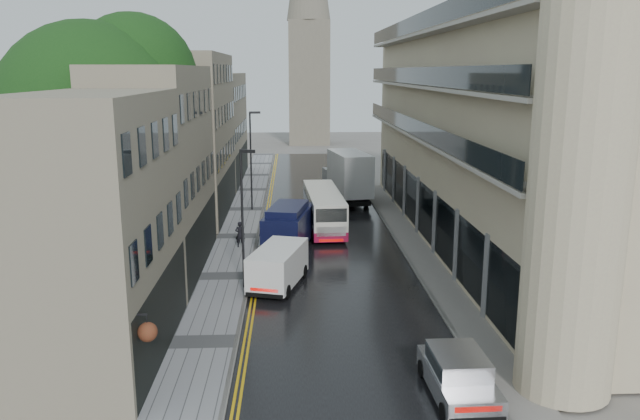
{
  "coord_description": "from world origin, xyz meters",
  "views": [
    {
      "loc": [
        -2.25,
        -12.82,
        10.87
      ],
      "look_at": [
        -0.81,
        18.0,
        3.95
      ],
      "focal_mm": 35.0,
      "sensor_mm": 36.0,
      "label": 1
    }
  ],
  "objects_px": {
    "tree_near": "(94,148)",
    "lamp_post_near": "(242,220)",
    "tree_far": "(154,136)",
    "pedestrian": "(240,234)",
    "silver_hatchback": "(445,398)",
    "lamp_post_far": "(251,162)",
    "cream_bus": "(313,219)",
    "white_lorry": "(340,181)",
    "navy_van": "(265,233)",
    "white_van": "(251,275)"
  },
  "relations": [
    {
      "from": "tree_far",
      "to": "pedestrian",
      "type": "relative_size",
      "value": 7.63
    },
    {
      "from": "cream_bus",
      "to": "white_lorry",
      "type": "xyz_separation_m",
      "value": [
        2.53,
        9.51,
        0.84
      ]
    },
    {
      "from": "tree_far",
      "to": "white_lorry",
      "type": "bearing_deg",
      "value": 14.73
    },
    {
      "from": "silver_hatchback",
      "to": "pedestrian",
      "type": "distance_m",
      "value": 21.54
    },
    {
      "from": "tree_far",
      "to": "white_van",
      "type": "relative_size",
      "value": 2.68
    },
    {
      "from": "pedestrian",
      "to": "lamp_post_near",
      "type": "bearing_deg",
      "value": 101.94
    },
    {
      "from": "tree_near",
      "to": "lamp_post_far",
      "type": "height_order",
      "value": "tree_near"
    },
    {
      "from": "cream_bus",
      "to": "white_lorry",
      "type": "relative_size",
      "value": 1.17
    },
    {
      "from": "tree_far",
      "to": "pedestrian",
      "type": "bearing_deg",
      "value": -50.77
    },
    {
      "from": "cream_bus",
      "to": "pedestrian",
      "type": "bearing_deg",
      "value": -155.55
    },
    {
      "from": "tree_far",
      "to": "lamp_post_near",
      "type": "distance_m",
      "value": 17.53
    },
    {
      "from": "tree_far",
      "to": "lamp_post_near",
      "type": "xyz_separation_m",
      "value": [
        7.5,
        -15.63,
        -2.61
      ]
    },
    {
      "from": "cream_bus",
      "to": "silver_hatchback",
      "type": "distance_m",
      "value": 22.64
    },
    {
      "from": "cream_bus",
      "to": "lamp_post_near",
      "type": "relative_size",
      "value": 1.37
    },
    {
      "from": "cream_bus",
      "to": "lamp_post_far",
      "type": "distance_m",
      "value": 9.91
    },
    {
      "from": "pedestrian",
      "to": "lamp_post_near",
      "type": "distance_m",
      "value": 7.9
    },
    {
      "from": "cream_bus",
      "to": "lamp_post_far",
      "type": "xyz_separation_m",
      "value": [
        -4.51,
        8.43,
        2.62
      ]
    },
    {
      "from": "navy_van",
      "to": "cream_bus",
      "type": "bearing_deg",
      "value": 65.31
    },
    {
      "from": "white_lorry",
      "to": "lamp_post_near",
      "type": "bearing_deg",
      "value": -118.25
    },
    {
      "from": "silver_hatchback",
      "to": "white_van",
      "type": "bearing_deg",
      "value": 118.74
    },
    {
      "from": "tree_far",
      "to": "lamp_post_far",
      "type": "distance_m",
      "value": 7.63
    },
    {
      "from": "tree_far",
      "to": "white_van",
      "type": "height_order",
      "value": "tree_far"
    },
    {
      "from": "tree_far",
      "to": "lamp_post_near",
      "type": "bearing_deg",
      "value": -64.36
    },
    {
      "from": "white_lorry",
      "to": "navy_van",
      "type": "relative_size",
      "value": 1.45
    },
    {
      "from": "tree_near",
      "to": "white_lorry",
      "type": "distance_m",
      "value": 22.36
    },
    {
      "from": "navy_van",
      "to": "white_van",
      "type": "bearing_deg",
      "value": -82.06
    },
    {
      "from": "tree_far",
      "to": "silver_hatchback",
      "type": "relative_size",
      "value": 2.92
    },
    {
      "from": "tree_far",
      "to": "white_lorry",
      "type": "xyz_separation_m",
      "value": [
        13.85,
        3.64,
        -4.06
      ]
    },
    {
      "from": "tree_near",
      "to": "lamp_post_near",
      "type": "distance_m",
      "value": 8.88
    },
    {
      "from": "tree_far",
      "to": "cream_bus",
      "type": "xyz_separation_m",
      "value": [
        11.32,
        -5.86,
        -4.9
      ]
    },
    {
      "from": "tree_near",
      "to": "pedestrian",
      "type": "bearing_deg",
      "value": 34.16
    },
    {
      "from": "tree_near",
      "to": "pedestrian",
      "type": "height_order",
      "value": "tree_near"
    },
    {
      "from": "white_van",
      "to": "lamp_post_near",
      "type": "xyz_separation_m",
      "value": [
        -0.4,
        0.96,
        2.54
      ]
    },
    {
      "from": "white_lorry",
      "to": "white_van",
      "type": "distance_m",
      "value": 21.11
    },
    {
      "from": "navy_van",
      "to": "lamp_post_near",
      "type": "relative_size",
      "value": 0.81
    },
    {
      "from": "tree_far",
      "to": "pedestrian",
      "type": "height_order",
      "value": "tree_far"
    },
    {
      "from": "white_van",
      "to": "navy_van",
      "type": "bearing_deg",
      "value": 102.18
    },
    {
      "from": "cream_bus",
      "to": "pedestrian",
      "type": "distance_m",
      "value": 5.19
    },
    {
      "from": "silver_hatchback",
      "to": "lamp_post_far",
      "type": "distance_m",
      "value": 31.96
    },
    {
      "from": "white_van",
      "to": "lamp_post_far",
      "type": "distance_m",
      "value": 19.39
    },
    {
      "from": "navy_van",
      "to": "pedestrian",
      "type": "distance_m",
      "value": 2.39
    },
    {
      "from": "white_van",
      "to": "tree_far",
      "type": "bearing_deg",
      "value": 131.41
    },
    {
      "from": "tree_near",
      "to": "silver_hatchback",
      "type": "bearing_deg",
      "value": -45.42
    },
    {
      "from": "tree_near",
      "to": "lamp_post_near",
      "type": "xyz_separation_m",
      "value": [
        7.8,
        -2.63,
        -3.33
      ]
    },
    {
      "from": "white_lorry",
      "to": "lamp_post_far",
      "type": "height_order",
      "value": "lamp_post_far"
    },
    {
      "from": "cream_bus",
      "to": "lamp_post_far",
      "type": "relative_size",
      "value": 1.26
    },
    {
      "from": "silver_hatchback",
      "to": "white_van",
      "type": "relative_size",
      "value": 0.92
    },
    {
      "from": "silver_hatchback",
      "to": "lamp_post_far",
      "type": "height_order",
      "value": "lamp_post_far"
    },
    {
      "from": "silver_hatchback",
      "to": "navy_van",
      "type": "height_order",
      "value": "navy_van"
    },
    {
      "from": "lamp_post_near",
      "to": "white_van",
      "type": "bearing_deg",
      "value": -48.81
    }
  ]
}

